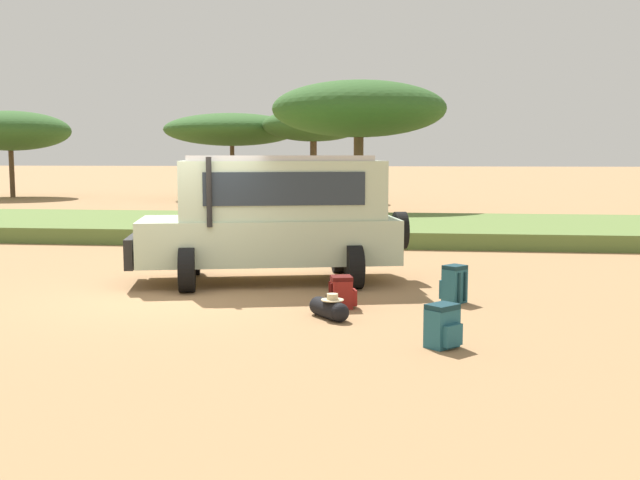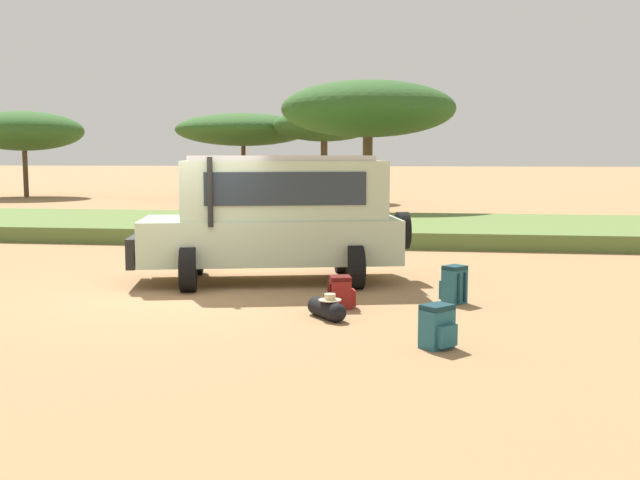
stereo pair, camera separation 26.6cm
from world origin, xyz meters
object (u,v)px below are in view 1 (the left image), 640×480
(acacia_tree_centre_back, at_px, (313,126))
(acacia_tree_right_mid, at_px, (359,109))
(backpack_cluster_center, at_px, (342,292))
(duffel_bag_low_black_case, at_px, (329,308))
(acacia_tree_left_mid, at_px, (232,130))
(safari_vehicle, at_px, (274,215))
(backpack_near_rear_wheel, at_px, (454,284))
(acacia_tree_far_left, at_px, (10,131))
(backpack_beside_front_wheel, at_px, (443,326))

(acacia_tree_centre_back, distance_m, acacia_tree_right_mid, 10.14)
(backpack_cluster_center, height_order, acacia_tree_right_mid, acacia_tree_right_mid)
(duffel_bag_low_black_case, bearing_deg, backpack_cluster_center, 81.54)
(acacia_tree_left_mid, bearing_deg, acacia_tree_right_mid, -56.01)
(safari_vehicle, xyz_separation_m, backpack_near_rear_wheel, (3.36, -1.73, -0.99))
(acacia_tree_far_left, xyz_separation_m, acacia_tree_right_mid, (21.20, -11.47, 0.38))
(safari_vehicle, distance_m, acacia_tree_right_mid, 15.93)
(duffel_bag_low_black_case, xyz_separation_m, acacia_tree_centre_back, (-4.11, 28.49, 3.86))
(acacia_tree_centre_back, bearing_deg, acacia_tree_left_mid, 154.41)
(backpack_cluster_center, relative_size, acacia_tree_left_mid, 0.07)
(backpack_beside_front_wheel, xyz_separation_m, backpack_near_rear_wheel, (0.29, 2.98, 0.03))
(backpack_cluster_center, relative_size, duffel_bag_low_black_case, 0.68)
(acacia_tree_right_mid, bearing_deg, backpack_cluster_center, -86.49)
(backpack_near_rear_wheel, relative_size, duffel_bag_low_black_case, 0.83)
(backpack_beside_front_wheel, xyz_separation_m, acacia_tree_left_mid, (-10.74, 32.40, 3.62))
(backpack_near_rear_wheel, bearing_deg, acacia_tree_left_mid, 110.55)
(backpack_beside_front_wheel, xyz_separation_m, acacia_tree_right_mid, (-2.62, 20.36, 3.98))
(safari_vehicle, relative_size, backpack_near_rear_wheel, 8.65)
(backpack_near_rear_wheel, xyz_separation_m, acacia_tree_right_mid, (-2.91, 17.38, 3.94))
(backpack_beside_front_wheel, distance_m, backpack_near_rear_wheel, 2.99)
(backpack_near_rear_wheel, height_order, acacia_tree_right_mid, acacia_tree_right_mid)
(backpack_beside_front_wheel, bearing_deg, acacia_tree_far_left, 126.82)
(backpack_cluster_center, bearing_deg, duffel_bag_low_black_case, -98.46)
(safari_vehicle, relative_size, acacia_tree_far_left, 0.79)
(backpack_beside_front_wheel, bearing_deg, safari_vehicle, 123.05)
(backpack_beside_front_wheel, distance_m, acacia_tree_far_left, 39.91)
(acacia_tree_far_left, height_order, acacia_tree_right_mid, acacia_tree_right_mid)
(safari_vehicle, height_order, backpack_cluster_center, safari_vehicle)
(duffel_bag_low_black_case, height_order, acacia_tree_left_mid, acacia_tree_left_mid)
(backpack_cluster_center, relative_size, acacia_tree_right_mid, 0.08)
(backpack_beside_front_wheel, relative_size, backpack_near_rear_wheel, 0.89)
(backpack_beside_front_wheel, xyz_separation_m, acacia_tree_centre_back, (-5.74, 30.00, 3.74))
(safari_vehicle, xyz_separation_m, acacia_tree_right_mid, (0.44, 15.64, 2.96))
(acacia_tree_right_mid, bearing_deg, acacia_tree_centre_back, 107.93)
(duffel_bag_low_black_case, distance_m, acacia_tree_far_left, 37.74)
(safari_vehicle, xyz_separation_m, acacia_tree_left_mid, (-7.68, 27.68, 2.60))
(duffel_bag_low_black_case, distance_m, acacia_tree_right_mid, 19.30)
(acacia_tree_left_mid, bearing_deg, backpack_near_rear_wheel, -69.45)
(safari_vehicle, height_order, acacia_tree_left_mid, acacia_tree_left_mid)
(backpack_cluster_center, distance_m, duffel_bag_low_black_case, 0.82)
(acacia_tree_far_left, relative_size, acacia_tree_centre_back, 1.28)
(safari_vehicle, height_order, backpack_beside_front_wheel, safari_vehicle)
(duffel_bag_low_black_case, bearing_deg, backpack_near_rear_wheel, 37.25)
(backpack_beside_front_wheel, relative_size, acacia_tree_left_mid, 0.07)
(backpack_near_rear_wheel, bearing_deg, acacia_tree_far_left, 129.89)
(acacia_tree_centre_back, bearing_deg, backpack_beside_front_wheel, -79.16)
(acacia_tree_far_left, distance_m, acacia_tree_centre_back, 18.17)
(backpack_cluster_center, bearing_deg, acacia_tree_right_mid, 93.51)
(duffel_bag_low_black_case, height_order, acacia_tree_centre_back, acacia_tree_centre_back)
(backpack_near_rear_wheel, relative_size, acacia_tree_right_mid, 0.09)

